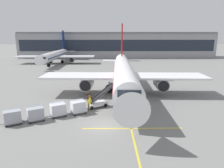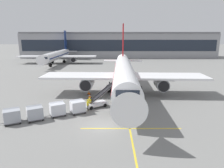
{
  "view_description": "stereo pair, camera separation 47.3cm",
  "coord_description": "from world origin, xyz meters",
  "px_view_note": "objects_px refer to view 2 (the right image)",
  "views": [
    {
      "loc": [
        0.8,
        -22.43,
        10.55
      ],
      "look_at": [
        1.24,
        8.61,
        3.28
      ],
      "focal_mm": 31.97,
      "sensor_mm": 36.0,
      "label": 1
    },
    {
      "loc": [
        1.28,
        -22.44,
        10.55
      ],
      "look_at": [
        1.24,
        8.61,
        3.28
      ],
      "focal_mm": 31.97,
      "sensor_mm": 36.0,
      "label": 2
    }
  ],
  "objects_px": {
    "parked_airplane": "(124,74)",
    "baggage_cart_fourth": "(12,116)",
    "ground_crew_by_carts": "(90,102)",
    "safety_cone_wingtip": "(90,96)",
    "safety_cone_engine_keepout": "(89,92)",
    "ground_crew_by_loader": "(88,104)",
    "baggage_cart_second": "(58,109)",
    "belt_loader": "(97,101)",
    "distant_airplane": "(58,55)",
    "baggage_cart_lead": "(78,106)",
    "baggage_cart_third": "(35,113)"
  },
  "relations": [
    {
      "from": "baggage_cart_lead",
      "to": "baggage_cart_third",
      "type": "height_order",
      "value": "same"
    },
    {
      "from": "safety_cone_engine_keepout",
      "to": "ground_crew_by_loader",
      "type": "bearing_deg",
      "value": -84.32
    },
    {
      "from": "baggage_cart_lead",
      "to": "safety_cone_wingtip",
      "type": "bearing_deg",
      "value": 82.76
    },
    {
      "from": "baggage_cart_lead",
      "to": "baggage_cart_second",
      "type": "relative_size",
      "value": 1.0
    },
    {
      "from": "parked_airplane",
      "to": "baggage_cart_fourth",
      "type": "xyz_separation_m",
      "value": [
        -14.82,
        -13.43,
        -2.9
      ]
    },
    {
      "from": "baggage_cart_fourth",
      "to": "safety_cone_engine_keepout",
      "type": "relative_size",
      "value": 3.68
    },
    {
      "from": "baggage_cart_third",
      "to": "ground_crew_by_carts",
      "type": "height_order",
      "value": "baggage_cart_third"
    },
    {
      "from": "baggage_cart_lead",
      "to": "safety_cone_wingtip",
      "type": "height_order",
      "value": "baggage_cart_lead"
    },
    {
      "from": "baggage_cart_second",
      "to": "distant_airplane",
      "type": "distance_m",
      "value": 59.13
    },
    {
      "from": "ground_crew_by_loader",
      "to": "ground_crew_by_carts",
      "type": "bearing_deg",
      "value": 80.71
    },
    {
      "from": "baggage_cart_second",
      "to": "ground_crew_by_loader",
      "type": "xyz_separation_m",
      "value": [
        3.98,
        1.93,
        -0.0
      ]
    },
    {
      "from": "baggage_cart_lead",
      "to": "ground_crew_by_carts",
      "type": "bearing_deg",
      "value": 49.83
    },
    {
      "from": "baggage_cart_lead",
      "to": "distant_airplane",
      "type": "bearing_deg",
      "value": 107.53
    },
    {
      "from": "baggage_cart_third",
      "to": "baggage_cart_fourth",
      "type": "xyz_separation_m",
      "value": [
        -2.5,
        -0.98,
        0.0
      ]
    },
    {
      "from": "ground_crew_by_loader",
      "to": "safety_cone_wingtip",
      "type": "height_order",
      "value": "ground_crew_by_loader"
    },
    {
      "from": "baggage_cart_third",
      "to": "safety_cone_engine_keepout",
      "type": "distance_m",
      "value": 13.38
    },
    {
      "from": "ground_crew_by_carts",
      "to": "safety_cone_wingtip",
      "type": "relative_size",
      "value": 2.35
    },
    {
      "from": "parked_airplane",
      "to": "baggage_cart_third",
      "type": "distance_m",
      "value": 17.75
    },
    {
      "from": "belt_loader",
      "to": "baggage_cart_third",
      "type": "bearing_deg",
      "value": -146.25
    },
    {
      "from": "baggage_cart_lead",
      "to": "baggage_cart_fourth",
      "type": "xyz_separation_m",
      "value": [
        -7.63,
        -3.51,
        0.0
      ]
    },
    {
      "from": "baggage_cart_fourth",
      "to": "safety_cone_wingtip",
      "type": "height_order",
      "value": "baggage_cart_fourth"
    },
    {
      "from": "ground_crew_by_carts",
      "to": "baggage_cart_third",
      "type": "bearing_deg",
      "value": -147.0
    },
    {
      "from": "safety_cone_engine_keepout",
      "to": "distant_airplane",
      "type": "relative_size",
      "value": 0.02
    },
    {
      "from": "ground_crew_by_loader",
      "to": "distant_airplane",
      "type": "xyz_separation_m",
      "value": [
        -19.09,
        55.19,
        2.36
      ]
    },
    {
      "from": "baggage_cart_fourth",
      "to": "ground_crew_by_loader",
      "type": "bearing_deg",
      "value": 26.09
    },
    {
      "from": "baggage_cart_lead",
      "to": "baggage_cart_third",
      "type": "xyz_separation_m",
      "value": [
        -5.14,
        -2.52,
        0.0
      ]
    },
    {
      "from": "parked_airplane",
      "to": "distant_airplane",
      "type": "xyz_separation_m",
      "value": [
        -24.91,
        46.17,
        -0.54
      ]
    },
    {
      "from": "baggage_cart_fourth",
      "to": "safety_cone_wingtip",
      "type": "distance_m",
      "value": 13.73
    },
    {
      "from": "baggage_cart_third",
      "to": "safety_cone_engine_keepout",
      "type": "xyz_separation_m",
      "value": [
        5.65,
        12.12,
        -0.63
      ]
    },
    {
      "from": "baggage_cart_third",
      "to": "ground_crew_by_carts",
      "type": "xyz_separation_m",
      "value": [
        6.66,
        4.32,
        -0.0
      ]
    },
    {
      "from": "baggage_cart_second",
      "to": "safety_cone_engine_keepout",
      "type": "height_order",
      "value": "baggage_cart_second"
    },
    {
      "from": "distant_airplane",
      "to": "baggage_cart_fourth",
      "type": "bearing_deg",
      "value": -80.39
    },
    {
      "from": "baggage_cart_fourth",
      "to": "ground_crew_by_carts",
      "type": "height_order",
      "value": "baggage_cart_fourth"
    },
    {
      "from": "belt_loader",
      "to": "ground_crew_by_carts",
      "type": "bearing_deg",
      "value": -141.88
    },
    {
      "from": "parked_airplane",
      "to": "safety_cone_engine_keepout",
      "type": "distance_m",
      "value": 7.56
    },
    {
      "from": "baggage_cart_lead",
      "to": "distant_airplane",
      "type": "height_order",
      "value": "distant_airplane"
    },
    {
      "from": "belt_loader",
      "to": "safety_cone_wingtip",
      "type": "xyz_separation_m",
      "value": [
        -1.66,
        4.59,
        -0.57
      ]
    },
    {
      "from": "baggage_cart_third",
      "to": "ground_crew_by_loader",
      "type": "height_order",
      "value": "baggage_cart_third"
    },
    {
      "from": "ground_crew_by_loader",
      "to": "safety_cone_engine_keepout",
      "type": "height_order",
      "value": "ground_crew_by_loader"
    },
    {
      "from": "ground_crew_by_carts",
      "to": "safety_cone_engine_keepout",
      "type": "height_order",
      "value": "ground_crew_by_carts"
    },
    {
      "from": "parked_airplane",
      "to": "baggage_cart_third",
      "type": "relative_size",
      "value": 14.51
    },
    {
      "from": "belt_loader",
      "to": "ground_crew_by_loader",
      "type": "relative_size",
      "value": 2.83
    },
    {
      "from": "belt_loader",
      "to": "distant_airplane",
      "type": "xyz_separation_m",
      "value": [
        -20.3,
        53.46,
        2.43
      ]
    },
    {
      "from": "parked_airplane",
      "to": "belt_loader",
      "type": "height_order",
      "value": "parked_airplane"
    },
    {
      "from": "parked_airplane",
      "to": "ground_crew_by_loader",
      "type": "relative_size",
      "value": 23.07
    },
    {
      "from": "belt_loader",
      "to": "distant_airplane",
      "type": "relative_size",
      "value": 0.12
    },
    {
      "from": "baggage_cart_second",
      "to": "parked_airplane",
      "type": "bearing_deg",
      "value": 48.18
    },
    {
      "from": "belt_loader",
      "to": "baggage_cart_third",
      "type": "height_order",
      "value": "belt_loader"
    },
    {
      "from": "ground_crew_by_loader",
      "to": "safety_cone_engine_keepout",
      "type": "bearing_deg",
      "value": 95.68
    },
    {
      "from": "safety_cone_engine_keepout",
      "to": "baggage_cart_fourth",
      "type": "bearing_deg",
      "value": -121.87
    }
  ]
}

